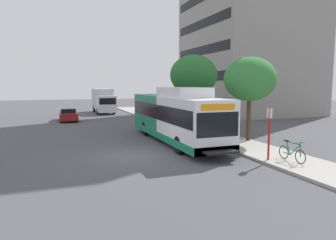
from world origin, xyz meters
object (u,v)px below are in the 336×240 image
object	(u,v)px
transit_bus	(175,116)
street_tree_mid_block	(194,75)
bicycle_parked	(292,153)
box_truck_background	(103,100)
street_tree_near_stop	(250,79)
parked_car_far_lane	(68,115)
bus_stop_sign_pole	(269,129)

from	to	relation	value
transit_bus	street_tree_mid_block	xyz separation A→B (m)	(4.48, 6.65, 2.99)
transit_bus	bicycle_parked	xyz separation A→B (m)	(3.12, -7.39, -1.14)
street_tree_mid_block	box_truck_background	bearing A→B (deg)	109.08
transit_bus	street_tree_mid_block	world-z (taller)	street_tree_mid_block
street_tree_near_stop	parked_car_far_lane	distance (m)	20.43
bicycle_parked	bus_stop_sign_pole	bearing A→B (deg)	144.21
bicycle_parked	street_tree_mid_block	xyz separation A→B (m)	(1.36, 14.05, 4.13)
street_tree_mid_block	street_tree_near_stop	bearing A→B (deg)	-90.03
bus_stop_sign_pole	street_tree_mid_block	size ratio (longest dim) A/B	0.41
bicycle_parked	box_truck_background	world-z (taller)	box_truck_background
bus_stop_sign_pole	parked_car_far_lane	size ratio (longest dim) A/B	0.58
bicycle_parked	parked_car_far_lane	world-z (taller)	parked_car_far_lane
street_tree_near_stop	parked_car_far_lane	xyz separation A→B (m)	(-10.67, 17.06, -3.50)
bicycle_parked	street_tree_near_stop	size ratio (longest dim) A/B	0.32
street_tree_mid_block	parked_car_far_lane	size ratio (longest dim) A/B	1.42
bus_stop_sign_pole	parked_car_far_lane	bearing A→B (deg)	111.07
street_tree_near_stop	street_tree_mid_block	xyz separation A→B (m)	(0.00, 8.57, 0.53)
bus_stop_sign_pole	street_tree_near_stop	bearing A→B (deg)	65.29
bicycle_parked	transit_bus	bearing A→B (deg)	112.89
bus_stop_sign_pole	bicycle_parked	world-z (taller)	bus_stop_sign_pole
transit_bus	street_tree_near_stop	size ratio (longest dim) A/B	2.24
transit_bus	box_truck_background	size ratio (longest dim) A/B	1.75
parked_car_far_lane	street_tree_mid_block	bearing A→B (deg)	-38.51
bus_stop_sign_pole	street_tree_mid_block	distance (m)	13.93
bus_stop_sign_pole	street_tree_near_stop	world-z (taller)	street_tree_near_stop
street_tree_mid_block	bicycle_parked	bearing A→B (deg)	-95.51
transit_bus	street_tree_mid_block	size ratio (longest dim) A/B	1.92
parked_car_far_lane	street_tree_near_stop	bearing A→B (deg)	-57.98
transit_bus	street_tree_near_stop	distance (m)	5.45
bus_stop_sign_pole	street_tree_mid_block	world-z (taller)	street_tree_mid_block
bicycle_parked	street_tree_near_stop	world-z (taller)	street_tree_near_stop
bus_stop_sign_pole	street_tree_near_stop	size ratio (longest dim) A/B	0.48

